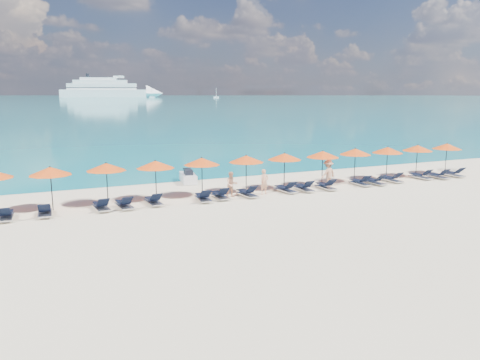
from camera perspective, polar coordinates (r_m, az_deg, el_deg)
name	(u,v)px	position (r m, az deg, el deg)	size (l,w,h in m)	color
ground	(265,214)	(23.10, 3.02, -4.18)	(1400.00, 1400.00, 0.00)	beige
sea	(39,97)	(680.01, -23.30, 9.26)	(1600.00, 1300.00, 0.01)	#1FA9B2
cruise_ship	(113,90)	(629.84, -15.21, 10.54)	(128.13, 53.88, 35.47)	white
sailboat_near	(152,97)	(556.27, -10.69, 9.93)	(6.05, 2.02, 11.10)	white
sailboat_far	(216,97)	(540.81, -2.92, 10.09)	(6.16, 2.05, 11.30)	white
jetski	(188,177)	(31.31, -6.35, 0.36)	(1.30, 2.53, 0.86)	silver
beachgoer_a	(264,182)	(27.42, 2.98, -0.22)	(0.55, 0.36, 1.50)	tan
beachgoer_b	(232,185)	(26.59, -1.02, -0.57)	(0.72, 0.41, 1.48)	tan
beachgoer_c	(328,173)	(29.98, 10.68, 0.79)	(1.13, 0.52, 1.74)	tan
umbrella_3	(50,171)	(25.30, -22.13, 1.01)	(2.10, 2.10, 2.28)	black
umbrella_4	(106,167)	(25.75, -16.00, 1.54)	(2.10, 2.10, 2.28)	black
umbrella_5	(155,165)	(26.00, -10.28, 1.87)	(2.10, 2.10, 2.28)	black
umbrella_6	(202,161)	(26.84, -4.68, 2.27)	(2.10, 2.10, 2.28)	black
umbrella_7	(246,159)	(27.74, 0.76, 2.58)	(2.10, 2.10, 2.28)	black
umbrella_8	(285,157)	(28.92, 5.46, 2.86)	(2.10, 2.10, 2.28)	black
umbrella_9	(323,154)	(30.33, 10.05, 3.11)	(2.10, 2.10, 2.28)	black
umbrella_10	(355,152)	(32.11, 13.88, 3.37)	(2.10, 2.10, 2.28)	black
umbrella_11	(388,150)	(33.64, 17.55, 3.50)	(2.10, 2.10, 2.28)	black
umbrella_12	(418,148)	(35.55, 20.83, 3.66)	(2.10, 2.10, 2.28)	black
umbrella_13	(447,146)	(37.57, 23.92, 3.78)	(2.10, 2.10, 2.28)	black
lounger_4	(6,215)	(24.56, -26.66, -3.85)	(0.69, 1.72, 0.66)	silver
lounger_5	(45,211)	(24.57, -22.71, -3.54)	(0.68, 1.72, 0.66)	silver
lounger_6	(101,206)	(24.78, -16.57, -3.03)	(0.76, 1.75, 0.66)	silver
lounger_7	(124,204)	(24.83, -13.92, -2.87)	(0.76, 1.75, 0.66)	silver
lounger_8	(154,201)	(25.31, -10.50, -2.48)	(0.70, 1.73, 0.66)	silver
lounger_9	(203,197)	(25.80, -4.50, -2.09)	(0.77, 1.75, 0.66)	silver
lounger_10	(220,195)	(26.29, -2.45, -1.82)	(0.63, 1.70, 0.66)	silver
lounger_11	(247,193)	(26.80, 0.88, -1.57)	(0.75, 1.74, 0.66)	silver
lounger_12	(286,189)	(28.10, 5.59, -1.05)	(0.78, 1.75, 0.66)	silver
lounger_13	(304,187)	(28.59, 7.80, -0.90)	(0.68, 1.72, 0.66)	silver
lounger_14	(326,186)	(29.30, 10.43, -0.70)	(0.69, 1.72, 0.66)	silver
lounger_15	(360,182)	(31.01, 14.44, -0.24)	(0.66, 1.71, 0.66)	silver
lounger_16	(375,181)	(31.58, 16.08, -0.13)	(0.76, 1.75, 0.66)	silver
lounger_17	(392,179)	(32.80, 18.00, 0.16)	(0.64, 1.71, 0.66)	silver
lounger_18	(421,176)	(34.65, 21.17, 0.49)	(0.74, 1.74, 0.66)	silver
lounger_19	(438,175)	(35.28, 22.99, 0.53)	(0.66, 1.71, 0.66)	silver
lounger_20	(453,174)	(36.47, 24.58, 0.72)	(0.64, 1.71, 0.66)	silver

